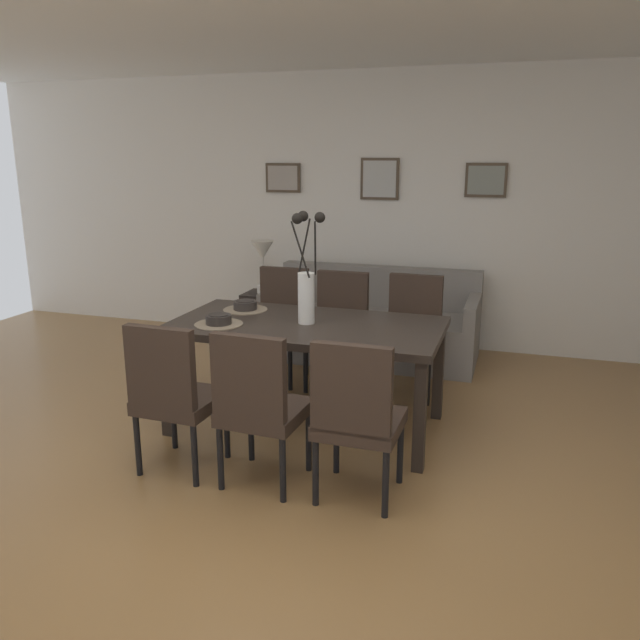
{
  "coord_description": "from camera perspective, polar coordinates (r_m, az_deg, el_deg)",
  "views": [
    {
      "loc": [
        1.08,
        -2.86,
        1.83
      ],
      "look_at": [
        -0.16,
        1.04,
        0.76
      ],
      "focal_mm": 35.66,
      "sensor_mm": 36.0,
      "label": 1
    }
  ],
  "objects": [
    {
      "name": "framed_picture_left",
      "position": [
        6.47,
        -3.34,
        12.62
      ],
      "size": [
        0.36,
        0.03,
        0.29
      ],
      "color": "#473828"
    },
    {
      "name": "dining_chair_near_left",
      "position": [
        3.77,
        -13.03,
        -6.22
      ],
      "size": [
        0.46,
        0.46,
        0.92
      ],
      "color": "#33261E",
      "rests_on": "ground"
    },
    {
      "name": "framed_picture_center",
      "position": [
        6.19,
        5.38,
        12.49
      ],
      "size": [
        0.37,
        0.03,
        0.39
      ],
      "color": "#473828"
    },
    {
      "name": "dining_chair_far_right",
      "position": [
        5.1,
        1.69,
        -0.37
      ],
      "size": [
        0.44,
        0.44,
        0.92
      ],
      "color": "#33261E",
      "rests_on": "ground"
    },
    {
      "name": "sofa",
      "position": [
        5.91,
        4.7,
        -0.63
      ],
      "size": [
        1.91,
        0.84,
        0.8
      ],
      "color": "gray",
      "rests_on": "ground"
    },
    {
      "name": "dining_chair_mid_left",
      "position": [
        3.38,
        3.29,
        -8.34
      ],
      "size": [
        0.45,
        0.45,
        0.92
      ],
      "color": "#33261E",
      "rests_on": "ground"
    },
    {
      "name": "table_lamp",
      "position": [
        6.16,
        -5.18,
        5.83
      ],
      "size": [
        0.22,
        0.22,
        0.51
      ],
      "color": "beige",
      "rests_on": "side_table"
    },
    {
      "name": "dining_chair_near_right",
      "position": [
        5.28,
        -3.61,
        0.14
      ],
      "size": [
        0.45,
        0.45,
        0.92
      ],
      "color": "#33261E",
      "rests_on": "ground"
    },
    {
      "name": "dining_chair_mid_right",
      "position": [
        5.01,
        8.24,
        -0.77
      ],
      "size": [
        0.46,
        0.46,
        0.92
      ],
      "color": "#33261E",
      "rests_on": "ground"
    },
    {
      "name": "centerpiece_vase",
      "position": [
        4.18,
        -1.23,
        3.49
      ],
      "size": [
        0.21,
        0.23,
        0.73
      ],
      "color": "white",
      "rests_on": "dining_table"
    },
    {
      "name": "side_table",
      "position": [
        6.29,
        -5.05,
        0.13
      ],
      "size": [
        0.36,
        0.36,
        0.52
      ],
      "primitive_type": "cube",
      "color": "black",
      "rests_on": "ground"
    },
    {
      "name": "bowl_near_left",
      "position": [
        4.24,
        -9.09,
        0.12
      ],
      "size": [
        0.17,
        0.17,
        0.07
      ],
      "color": "#2D2826",
      "rests_on": "dining_table"
    },
    {
      "name": "placemat_near_left",
      "position": [
        4.25,
        -9.07,
        -0.37
      ],
      "size": [
        0.32,
        0.32,
        0.01
      ],
      "primitive_type": "cylinder",
      "color": "#7F705B",
      "rests_on": "dining_table"
    },
    {
      "name": "framed_picture_right",
      "position": [
        6.06,
        14.68,
        12.04
      ],
      "size": [
        0.37,
        0.03,
        0.3
      ],
      "color": "#473828"
    },
    {
      "name": "back_wall_panel",
      "position": [
        6.23,
        7.66,
        9.63
      ],
      "size": [
        9.0,
        0.1,
        2.6
      ],
      "primitive_type": "cube",
      "color": "silver",
      "rests_on": "ground"
    },
    {
      "name": "placemat_near_right",
      "position": [
        4.62,
        -6.72,
        0.94
      ],
      "size": [
        0.32,
        0.32,
        0.01
      ],
      "primitive_type": "cylinder",
      "color": "#7F705B",
      "rests_on": "dining_table"
    },
    {
      "name": "bowl_near_right",
      "position": [
        4.62,
        -6.73,
        1.38
      ],
      "size": [
        0.17,
        0.17,
        0.07
      ],
      "color": "#2D2826",
      "rests_on": "dining_table"
    },
    {
      "name": "ground_plane",
      "position": [
        3.57,
        -2.78,
        -16.24
      ],
      "size": [
        9.0,
        9.0,
        0.0
      ],
      "primitive_type": "plane",
      "color": "olive"
    },
    {
      "name": "dining_chair_far_left",
      "position": [
        3.54,
        -5.54,
        -7.32
      ],
      "size": [
        0.46,
        0.46,
        0.92
      ],
      "color": "#33261E",
      "rests_on": "ground"
    },
    {
      "name": "dining_table",
      "position": [
        4.26,
        -1.22,
        -1.26
      ],
      "size": [
        1.8,
        0.95,
        0.74
      ],
      "color": "black",
      "rests_on": "ground"
    }
  ]
}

